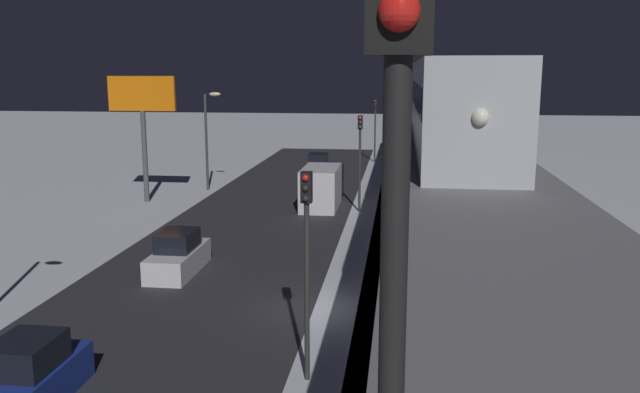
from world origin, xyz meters
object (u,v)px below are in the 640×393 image
(subway_train, at_px, (432,90))
(box_truck, at_px, (323,186))
(sedan_blue, at_px, (318,166))
(rail_signal, at_px, (397,125))
(commercial_billboard, at_px, (142,106))
(sedan_white, at_px, (178,256))
(traffic_light_mid, at_px, (360,149))
(traffic_light_far, at_px, (375,121))
(sedan_blue_2, at_px, (28,379))
(traffic_light_near, at_px, (307,246))

(subway_train, height_order, box_truck, subway_train)
(sedan_blue, bearing_deg, subway_train, -54.44)
(rail_signal, bearing_deg, subway_train, -92.81)
(rail_signal, height_order, sedan_blue, rail_signal)
(commercial_billboard, bearing_deg, box_truck, -178.02)
(subway_train, distance_m, sedan_white, 21.67)
(traffic_light_mid, distance_m, traffic_light_far, 24.41)
(sedan_white, relative_size, commercial_billboard, 0.51)
(sedan_blue_2, distance_m, commercial_billboard, 30.06)
(sedan_white, bearing_deg, traffic_light_far, -100.92)
(sedan_blue_2, distance_m, box_truck, 29.22)
(sedan_white, relative_size, traffic_light_mid, 0.71)
(subway_train, bearing_deg, traffic_light_far, -78.27)
(subway_train, distance_m, traffic_light_mid, 6.33)
(traffic_light_near, bearing_deg, subway_train, -100.03)
(rail_signal, xyz_separation_m, sedan_white, (10.15, -24.61, -8.15))
(traffic_light_far, xyz_separation_m, commercial_billboard, (15.37, 22.95, 2.63))
(subway_train, distance_m, rail_signal, 41.10)
(subway_train, xyz_separation_m, sedan_white, (12.16, 16.43, -7.20))
(rail_signal, height_order, commercial_billboard, rail_signal)
(sedan_blue, xyz_separation_m, sedan_blue_2, (2.80, 41.97, 0.00))
(traffic_light_near, bearing_deg, sedan_white, -52.94)
(sedan_blue, bearing_deg, traffic_light_near, -83.21)
(sedan_blue, relative_size, box_truck, 0.60)
(box_truck, bearing_deg, traffic_light_mid, 144.96)
(rail_signal, relative_size, sedan_blue_2, 0.96)
(commercial_billboard, bearing_deg, traffic_light_near, 120.72)
(sedan_blue_2, bearing_deg, traffic_light_near, -161.47)
(traffic_light_near, distance_m, traffic_light_mid, 24.41)
(traffic_light_near, relative_size, traffic_light_far, 1.00)
(traffic_light_near, bearing_deg, traffic_light_far, -90.00)
(subway_train, xyz_separation_m, traffic_light_far, (4.66, -22.46, -3.81))
(rail_signal, distance_m, traffic_light_mid, 39.47)
(sedan_blue_2, distance_m, traffic_light_near, 8.61)
(rail_signal, xyz_separation_m, commercial_billboard, (18.02, -40.55, -2.12))
(rail_signal, relative_size, traffic_light_near, 0.62)
(rail_signal, height_order, traffic_light_near, rail_signal)
(rail_signal, bearing_deg, sedan_blue_2, -50.17)
(box_truck, height_order, commercial_billboard, commercial_billboard)
(rail_signal, relative_size, sedan_blue, 0.90)
(sedan_blue_2, bearing_deg, subway_train, -112.84)
(rail_signal, distance_m, sedan_blue_2, 17.82)
(sedan_blue, bearing_deg, rail_signal, -82.27)
(subway_train, xyz_separation_m, rail_signal, (2.01, 41.04, 0.95))
(sedan_blue_2, bearing_deg, commercial_billboard, -74.50)
(rail_signal, relative_size, traffic_light_far, 0.62)
(box_truck, height_order, traffic_light_near, traffic_light_near)
(traffic_light_near, bearing_deg, sedan_blue_2, 18.53)
(traffic_light_mid, relative_size, traffic_light_far, 1.00)
(box_truck, distance_m, traffic_light_mid, 4.36)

